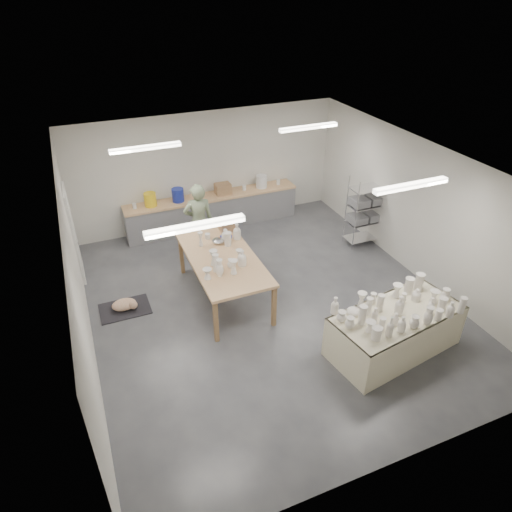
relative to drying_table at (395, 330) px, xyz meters
name	(u,v)px	position (x,y,z in m)	size (l,w,h in m)	color
room	(263,214)	(-1.63, 2.17, 1.60)	(8.00, 8.02, 3.00)	#424449
back_counter	(213,210)	(-1.53, 5.77, 0.03)	(4.60, 0.60, 1.24)	tan
wire_shelf	(366,210)	(1.68, 3.49, 0.46)	(0.88, 0.48, 1.80)	silver
drying_table	(395,330)	(0.00, 0.00, 0.00)	(2.52, 1.49, 1.21)	olive
work_table	(224,256)	(-2.25, 2.72, 0.52)	(1.30, 2.60, 1.35)	tan
rug	(125,309)	(-4.33, 3.03, -0.44)	(1.00, 0.70, 0.02)	black
cat	(125,304)	(-4.30, 3.02, -0.33)	(0.55, 0.44, 0.21)	white
potter	(199,222)	(-2.29, 4.40, 0.49)	(0.69, 0.45, 1.88)	gray
red_stool	(197,240)	(-2.29, 4.67, -0.15)	(0.37, 0.37, 0.34)	#AE181E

